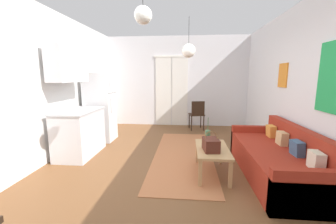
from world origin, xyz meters
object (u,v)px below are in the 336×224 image
object	(u,v)px
bamboo_vase	(208,137)
accent_chair	(197,113)
pendant_lamp_far	(189,51)
coffee_table	(212,151)
couch	(279,160)
pendant_lamp_near	(143,15)
refrigerator	(100,107)
handbag	(211,144)

from	to	relation	value
bamboo_vase	accent_chair	size ratio (longest dim) A/B	0.52
accent_chair	pendant_lamp_far	bearing A→B (deg)	68.57
coffee_table	pendant_lamp_far	world-z (taller)	pendant_lamp_far
couch	bamboo_vase	size ratio (longest dim) A/B	4.80
bamboo_vase	pendant_lamp_near	bearing A→B (deg)	-135.25
couch	refrigerator	distance (m)	3.97
coffee_table	handbag	world-z (taller)	handbag
handbag	refrigerator	xyz separation A→B (m)	(-2.49, 1.78, 0.29)
pendant_lamp_near	pendant_lamp_far	bearing A→B (deg)	74.93
coffee_table	accent_chair	xyz separation A→B (m)	(-0.12, 2.87, 0.12)
bamboo_vase	refrigerator	world-z (taller)	refrigerator
couch	refrigerator	bearing A→B (deg)	155.56
coffee_table	pendant_lamp_near	xyz separation A→B (m)	(-0.95, -0.66, 1.91)
coffee_table	handbag	bearing A→B (deg)	-107.02
coffee_table	bamboo_vase	world-z (taller)	bamboo_vase
couch	accent_chair	bearing A→B (deg)	112.20
couch	accent_chair	size ratio (longest dim) A/B	2.50
bamboo_vase	pendant_lamp_far	size ratio (longest dim) A/B	0.54
bamboo_vase	refrigerator	xyz separation A→B (m)	(-2.48, 1.43, 0.27)
coffee_table	refrigerator	xyz separation A→B (m)	(-2.54, 1.65, 0.45)
coffee_table	pendant_lamp_far	distance (m)	2.26
handbag	refrigerator	distance (m)	3.08
refrigerator	handbag	bearing A→B (deg)	-35.56
refrigerator	pendant_lamp_far	world-z (taller)	pendant_lamp_far
bamboo_vase	refrigerator	distance (m)	2.87
pendant_lamp_near	accent_chair	bearing A→B (deg)	76.74
handbag	refrigerator	size ratio (longest dim) A/B	0.20
coffee_table	accent_chair	size ratio (longest dim) A/B	1.08
accent_chair	pendant_lamp_far	distance (m)	2.21
coffee_table	pendant_lamp_near	distance (m)	2.24
handbag	bamboo_vase	bearing A→B (deg)	92.71
couch	bamboo_vase	world-z (taller)	bamboo_vase
coffee_table	accent_chair	world-z (taller)	accent_chair
pendant_lamp_near	couch	bearing A→B (deg)	18.97
handbag	pendant_lamp_far	size ratio (longest dim) A/B	0.39
coffee_table	pendant_lamp_far	bearing A→B (deg)	106.07
pendant_lamp_near	handbag	bearing A→B (deg)	30.18
handbag	refrigerator	world-z (taller)	refrigerator
accent_chair	pendant_lamp_far	xyz separation A→B (m)	(-0.28, -1.49, 1.62)
handbag	pendant_lamp_far	distance (m)	2.22
bamboo_vase	accent_chair	xyz separation A→B (m)	(-0.06, 2.65, -0.06)
couch	bamboo_vase	bearing A→B (deg)	169.71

